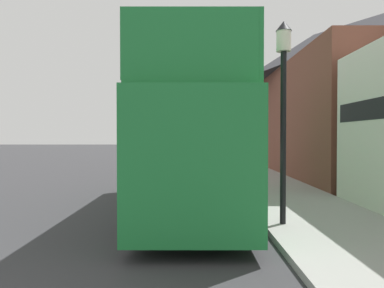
# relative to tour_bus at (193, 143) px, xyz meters

# --- Properties ---
(ground_plane) EXTENTS (144.00, 144.00, 0.00)m
(ground_plane) POSITION_rel_tour_bus_xyz_m (-3.68, 13.14, -1.90)
(ground_plane) COLOR #333335
(sidewalk) EXTENTS (3.11, 108.00, 0.14)m
(sidewalk) POSITION_rel_tour_bus_xyz_m (3.14, 10.14, -1.83)
(sidewalk) COLOR #999993
(sidewalk) RESTS_ON ground_plane
(brick_terrace_rear) EXTENTS (6.00, 22.26, 8.53)m
(brick_terrace_rear) POSITION_rel_tour_bus_xyz_m (7.70, 12.85, 2.37)
(brick_terrace_rear) COLOR brown
(brick_terrace_rear) RESTS_ON ground_plane
(tour_bus) EXTENTS (2.47, 9.69, 4.28)m
(tour_bus) POSITION_rel_tour_bus_xyz_m (0.00, 0.00, 0.00)
(tour_bus) COLOR #1E7A38
(tour_bus) RESTS_ON ground_plane
(parked_car_ahead_of_bus) EXTENTS (2.04, 4.18, 1.48)m
(parked_car_ahead_of_bus) POSITION_rel_tour_bus_xyz_m (0.43, 6.86, -1.22)
(parked_car_ahead_of_bus) COLOR silver
(parked_car_ahead_of_bus) RESTS_ON ground_plane
(lamp_post_nearest) EXTENTS (0.35, 0.35, 4.50)m
(lamp_post_nearest) POSITION_rel_tour_bus_xyz_m (2.02, -2.60, 1.36)
(lamp_post_nearest) COLOR black
(lamp_post_nearest) RESTS_ON sidewalk
(lamp_post_second) EXTENTS (0.35, 0.35, 4.53)m
(lamp_post_second) POSITION_rel_tour_bus_xyz_m (2.00, 7.13, 1.38)
(lamp_post_second) COLOR black
(lamp_post_second) RESTS_ON sidewalk
(lamp_post_third) EXTENTS (0.35, 0.35, 4.71)m
(lamp_post_third) POSITION_rel_tour_bus_xyz_m (1.95, 16.86, 1.49)
(lamp_post_third) COLOR black
(lamp_post_third) RESTS_ON sidewalk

